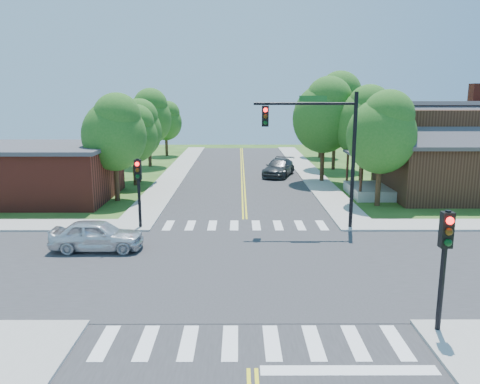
{
  "coord_description": "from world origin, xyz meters",
  "views": [
    {
      "loc": [
        -0.35,
        -18.46,
        6.98
      ],
      "look_at": [
        -0.29,
        4.78,
        2.2
      ],
      "focal_mm": 35.0,
      "sensor_mm": 36.0,
      "label": 1
    }
  ],
  "objects_px": {
    "signal_pole_nw": "(138,180)",
    "car_silver": "(97,236)",
    "signal_mast_ne": "(322,138)",
    "signal_pole_se": "(445,249)",
    "car_dgrey": "(279,168)",
    "house_ne": "(459,149)"
  },
  "relations": [
    {
      "from": "signal_pole_nw",
      "to": "car_silver",
      "type": "height_order",
      "value": "signal_pole_nw"
    },
    {
      "from": "car_silver",
      "to": "signal_mast_ne",
      "type": "bearing_deg",
      "value": -72.03
    },
    {
      "from": "car_silver",
      "to": "signal_pole_se",
      "type": "bearing_deg",
      "value": -121.92
    },
    {
      "from": "car_silver",
      "to": "car_dgrey",
      "type": "distance_m",
      "value": 22.63
    },
    {
      "from": "signal_pole_se",
      "to": "signal_mast_ne",
      "type": "bearing_deg",
      "value": 98.56
    },
    {
      "from": "signal_pole_se",
      "to": "car_dgrey",
      "type": "relative_size",
      "value": 0.69
    },
    {
      "from": "signal_pole_se",
      "to": "house_ne",
      "type": "xyz_separation_m",
      "value": [
        9.51,
        19.86,
        0.67
      ]
    },
    {
      "from": "car_silver",
      "to": "car_dgrey",
      "type": "bearing_deg",
      "value": -26.46
    },
    {
      "from": "signal_pole_se",
      "to": "car_silver",
      "type": "relative_size",
      "value": 0.91
    },
    {
      "from": "signal_mast_ne",
      "to": "house_ne",
      "type": "xyz_separation_m",
      "value": [
        11.19,
        8.65,
        -1.52
      ]
    },
    {
      "from": "signal_pole_se",
      "to": "car_silver",
      "type": "distance_m",
      "value": 14.75
    },
    {
      "from": "signal_pole_se",
      "to": "car_dgrey",
      "type": "distance_m",
      "value": 28.15
    },
    {
      "from": "car_dgrey",
      "to": "signal_pole_nw",
      "type": "bearing_deg",
      "value": -99.44
    },
    {
      "from": "house_ne",
      "to": "car_silver",
      "type": "distance_m",
      "value": 25.23
    },
    {
      "from": "signal_mast_ne",
      "to": "car_silver",
      "type": "relative_size",
      "value": 1.72
    },
    {
      "from": "signal_pole_se",
      "to": "car_silver",
      "type": "height_order",
      "value": "signal_pole_se"
    },
    {
      "from": "signal_mast_ne",
      "to": "signal_pole_nw",
      "type": "bearing_deg",
      "value": -179.93
    },
    {
      "from": "signal_pole_nw",
      "to": "car_silver",
      "type": "distance_m",
      "value": 4.2
    },
    {
      "from": "signal_pole_se",
      "to": "signal_pole_nw",
      "type": "height_order",
      "value": "same"
    },
    {
      "from": "signal_pole_nw",
      "to": "signal_mast_ne",
      "type": "bearing_deg",
      "value": 0.07
    },
    {
      "from": "signal_pole_nw",
      "to": "car_silver",
      "type": "relative_size",
      "value": 0.91
    },
    {
      "from": "signal_mast_ne",
      "to": "signal_pole_nw",
      "type": "distance_m",
      "value": 9.76
    }
  ]
}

